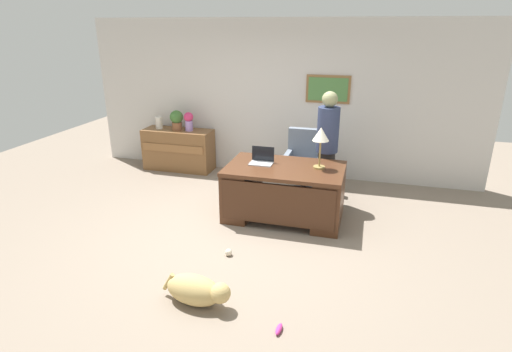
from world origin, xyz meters
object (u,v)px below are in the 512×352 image
object	(u,v)px
desk	(284,191)
desk_lamp	(321,137)
vase_empty	(159,123)
vase_with_flowers	(189,121)
dog_lying	(197,290)
potted_plant	(177,119)
person_standing	(327,147)
laptop	(262,159)
armchair	(305,165)
dog_toy_bone	(279,329)
credenza	(179,150)
dog_toy_ball	(229,252)

from	to	relation	value
desk	desk_lamp	xyz separation A→B (m)	(0.45, 0.10, 0.79)
vase_empty	vase_with_flowers	bearing A→B (deg)	0.00
dog_lying	potted_plant	bearing A→B (deg)	117.94
desk	person_standing	bearing A→B (deg)	55.20
desk	laptop	bearing A→B (deg)	164.48
person_standing	armchair	bearing A→B (deg)	139.72
dog_toy_bone	credenza	bearing A→B (deg)	126.18
vase_with_flowers	vase_empty	distance (m)	0.61
desk	vase_with_flowers	size ratio (longest dim) A/B	4.73
vase_with_flowers	dog_toy_bone	size ratio (longest dim) A/B	2.23
credenza	dog_toy_ball	bearing A→B (deg)	-54.60
credenza	desk_lamp	xyz separation A→B (m)	(2.80, -1.42, 0.81)
armchair	dog_toy_bone	size ratio (longest dim) A/B	6.73
desk	vase_with_flowers	distance (m)	2.65
person_standing	potted_plant	xyz separation A→B (m)	(-2.83, 0.83, 0.08)
laptop	dog_toy_ball	bearing A→B (deg)	-92.88
vase_with_flowers	dog_lying	bearing A→B (deg)	-65.08
person_standing	desk_lamp	distance (m)	0.67
desk	armchair	bearing A→B (deg)	83.29
desk	armchair	size ratio (longest dim) A/B	1.57
dog_lying	potted_plant	world-z (taller)	potted_plant
desk	dog_lying	bearing A→B (deg)	-100.91
credenza	vase_empty	distance (m)	0.61
potted_plant	desk_lamp	bearing A→B (deg)	-26.94
vase_with_flowers	desk	bearing A→B (deg)	-35.95
vase_with_flowers	potted_plant	world-z (taller)	potted_plant
dog_lying	vase_with_flowers	size ratio (longest dim) A/B	2.22
desk_lamp	vase_with_flowers	size ratio (longest dim) A/B	1.66
credenza	person_standing	world-z (taller)	person_standing
dog_lying	dog_toy_ball	bearing A→B (deg)	90.21
person_standing	potted_plant	size ratio (longest dim) A/B	4.73
person_standing	potted_plant	distance (m)	2.95
potted_plant	armchair	bearing A→B (deg)	-11.79
dog_toy_bone	vase_with_flowers	bearing A→B (deg)	123.78
desk_lamp	person_standing	bearing A→B (deg)	86.96
person_standing	dog_toy_bone	xyz separation A→B (m)	(-0.04, -2.99, -0.86)
desk	laptop	xyz separation A→B (m)	(-0.35, 0.10, 0.40)
credenza	laptop	distance (m)	2.49
dog_lying	potted_plant	xyz separation A→B (m)	(-1.93, 3.65, 0.80)
dog_lying	vase_empty	distance (m)	4.37
desk_lamp	desk	bearing A→B (deg)	-167.13
vase_empty	person_standing	bearing A→B (deg)	-14.50
vase_with_flowers	vase_empty	xyz separation A→B (m)	(-0.60, 0.00, -0.08)
dog_lying	dog_toy_ball	size ratio (longest dim) A/B	8.93
person_standing	desk_lamp	size ratio (longest dim) A/B	3.02
credenza	vase_empty	size ratio (longest dim) A/B	5.79
vase_with_flowers	dog_toy_bone	world-z (taller)	vase_with_flowers
armchair	desk_lamp	distance (m)	1.21
person_standing	vase_with_flowers	distance (m)	2.72
laptop	dog_toy_bone	xyz separation A→B (m)	(0.80, -2.39, -0.78)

